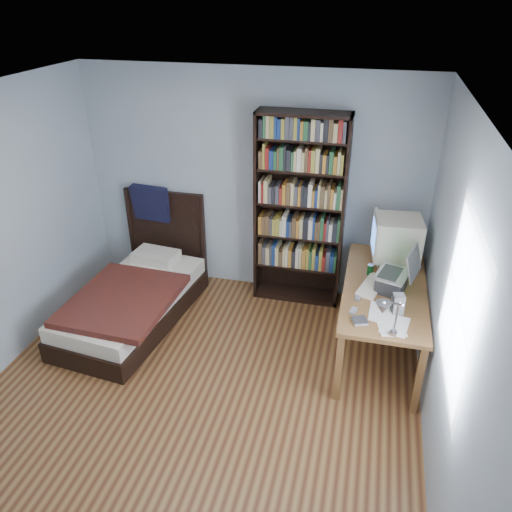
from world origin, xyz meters
The scene contains 14 objects.
room centered at (0.03, 0.00, 1.25)m, with size 4.20×4.24×2.50m.
desk centered at (1.50, 1.62, 0.42)m, with size 0.75×1.64×0.73m.
crt_monitor centered at (1.56, 1.61, 1.02)m, with size 0.48×0.45×0.51m.
laptop centered at (1.57, 1.12, 0.85)m, with size 0.43×0.41×0.43m.
desk_lamp centered at (1.47, 0.11, 1.17)m, with size 0.21×0.47×0.55m.
keyboard centered at (1.38, 1.13, 0.74)m, with size 0.17×0.43×0.03m, color beige.
speaker centered at (1.61, 0.76, 0.82)m, with size 0.09×0.09×0.18m, color gray.
soda_can centered at (1.36, 1.36, 0.78)m, with size 0.06×0.06×0.11m, color #07340B.
mouse centered at (1.48, 1.47, 0.75)m, with size 0.06×0.10×0.04m, color silver.
phone_silver centered at (1.27, 0.90, 0.74)m, with size 0.05×0.09×0.02m, color #B7B6BB.
phone_grey centered at (1.25, 0.69, 0.74)m, with size 0.05×0.10×0.02m, color gray.
external_drive centered at (1.31, 0.55, 0.74)m, with size 0.12×0.12×0.02m, color gray.
bookshelf centered at (0.56, 1.94, 1.06)m, with size 0.95×0.30×2.11m.
bed centered at (-1.05, 1.14, 0.26)m, with size 1.11×2.04×1.16m.
Camera 1 is at (1.27, -2.93, 3.19)m, focal length 35.00 mm.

